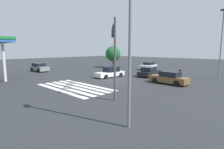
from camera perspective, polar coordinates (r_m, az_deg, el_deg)
ground_plane at (r=23.90m, az=0.00°, el=-1.92°), size 137.28×137.28×0.00m
crosswalk_markings at (r=20.01m, az=-12.19°, el=-4.09°), size 9.37×4.40×0.01m
traffic_signal_mast at (r=16.51m, az=0.62°, el=11.24°), size 4.72×4.72×6.68m
car_0 at (r=26.67m, az=-0.55°, el=0.64°), size 2.19×4.97×1.54m
car_1 at (r=37.71m, az=11.78°, el=2.74°), size 2.07×4.60×1.53m
car_2 at (r=28.10m, az=12.20°, el=0.82°), size 2.33×4.98×1.46m
car_3 at (r=36.28m, az=-22.61°, el=2.13°), size 4.25×2.23×1.58m
car_4 at (r=22.58m, az=18.17°, el=-1.10°), size 4.70×2.18×1.53m
pedestrian at (r=26.28m, az=21.33°, el=0.38°), size 0.41×0.40×1.59m
street_light_pole_a at (r=9.08m, az=5.91°, el=13.94°), size 0.80×0.36×8.61m
street_light_pole_b at (r=28.46m, az=32.18°, el=9.77°), size 0.80×0.36×9.53m
tree_corner_a at (r=40.26m, az=0.35°, el=6.80°), size 3.45×3.45×4.95m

